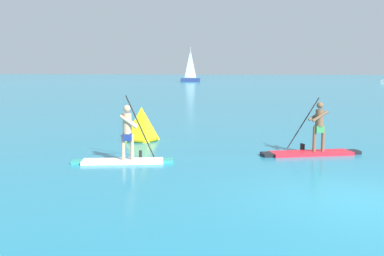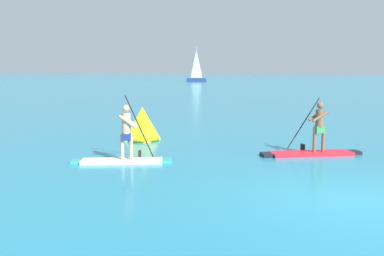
{
  "view_description": "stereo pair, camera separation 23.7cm",
  "coord_description": "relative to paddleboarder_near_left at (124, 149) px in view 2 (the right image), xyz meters",
  "views": [
    {
      "loc": [
        -1.74,
        -9.38,
        2.74
      ],
      "look_at": [
        -4.59,
        5.04,
        0.76
      ],
      "focal_mm": 40.99,
      "sensor_mm": 36.0,
      "label": 1
    },
    {
      "loc": [
        -1.51,
        -9.33,
        2.74
      ],
      "look_at": [
        -4.59,
        5.04,
        0.76
      ],
      "focal_mm": 40.99,
      "sensor_mm": 36.0,
      "label": 2
    }
  ],
  "objects": [
    {
      "name": "ground",
      "position": [
        6.13,
        -2.69,
        -0.4
      ],
      "size": [
        440.0,
        440.0,
        0.0
      ],
      "primitive_type": "plane",
      "color": "teal"
    },
    {
      "name": "paddleboarder_near_left",
      "position": [
        0.0,
        0.0,
        0.0
      ],
      "size": [
        2.97,
        1.27,
        2.02
      ],
      "rotation": [
        0.0,
        0.0,
        0.26
      ],
      "color": "white",
      "rests_on": "ground"
    },
    {
      "name": "paddleboarder_mid_center",
      "position": [
        5.51,
        2.33,
        -0.07
      ],
      "size": [
        3.24,
        1.58,
        1.85
      ],
      "rotation": [
        0.0,
        0.0,
        3.49
      ],
      "color": "red",
      "rests_on": "ground"
    },
    {
      "name": "race_marker_buoy",
      "position": [
        -0.78,
        4.01,
        0.18
      ],
      "size": [
        1.44,
        1.44,
        1.3
      ],
      "color": "yellow",
      "rests_on": "ground"
    },
    {
      "name": "sailboat_left_horizon",
      "position": [
        -14.66,
        82.46,
        0.71
      ],
      "size": [
        4.2,
        1.31,
        7.56
      ],
      "rotation": [
        0.0,
        0.0,
        0.03
      ],
      "color": "navy",
      "rests_on": "ground"
    }
  ]
}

